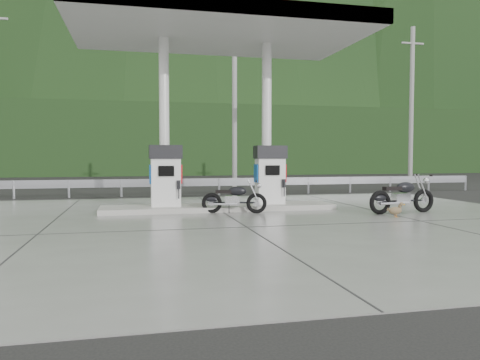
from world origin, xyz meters
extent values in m
plane|color=black|center=(0.00, 0.00, 0.00)|extent=(160.00, 160.00, 0.00)
cube|color=slate|center=(0.00, 0.00, 0.01)|extent=(18.00, 14.00, 0.02)
cube|color=#A19F95|center=(0.00, 2.50, 0.10)|extent=(7.00, 1.40, 0.15)
cylinder|color=white|center=(-1.60, 2.90, 2.67)|extent=(0.30, 0.30, 5.00)
cylinder|color=white|center=(1.60, 2.90, 2.67)|extent=(0.30, 0.30, 5.00)
cube|color=silver|center=(0.00, 2.50, 5.37)|extent=(8.50, 5.00, 0.40)
cube|color=black|center=(0.00, 11.50, 0.00)|extent=(60.00, 7.00, 0.01)
cylinder|color=gray|center=(2.00, 9.50, 4.00)|extent=(0.22, 0.22, 8.00)
cylinder|color=gray|center=(11.00, 9.50, 4.00)|extent=(0.22, 0.22, 8.00)
cube|color=black|center=(0.00, 30.00, 3.00)|extent=(80.00, 6.00, 6.00)
camera|label=1|loc=(-2.54, -11.36, 1.66)|focal=35.00mm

